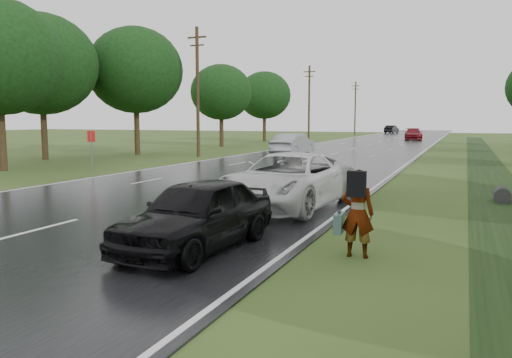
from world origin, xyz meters
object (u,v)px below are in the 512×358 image
Objects in this scene: road_sign at (91,143)px; pedestrian at (356,212)px; dark_sedan at (197,214)px; silver_sedan at (293,145)px; white_pickup at (288,180)px.

pedestrian is at bearing -33.82° from road_sign.
road_sign reaches higher than pedestrian.
pedestrian is 0.40× the size of dark_sedan.
white_pickup is at bearing 111.53° from silver_sedan.
white_pickup is 23.83m from silver_sedan.
pedestrian is 29.62m from silver_sedan.
white_pickup is at bearing -24.70° from road_sign.
road_sign is 0.50× the size of dark_sedan.
pedestrian reaches higher than dark_sedan.
silver_sedan is at bearing 112.83° from white_pickup.
pedestrian reaches higher than white_pickup.
road_sign is 20.09m from pedestrian.
white_pickup is 1.37× the size of dark_sedan.
pedestrian is 5.95m from white_pickup.
white_pickup is 1.19× the size of silver_sedan.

